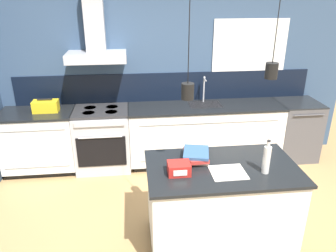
# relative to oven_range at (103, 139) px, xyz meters

# --- Properties ---
(ground_plane) EXTENTS (16.00, 16.00, 0.00)m
(ground_plane) POSITION_rel_oven_range_xyz_m (0.97, -1.69, -0.46)
(ground_plane) COLOR tan
(ground_plane) RESTS_ON ground
(wall_back) EXTENTS (5.60, 2.22, 2.60)m
(wall_back) POSITION_rel_oven_range_xyz_m (0.91, 0.32, 0.90)
(wall_back) COLOR #354C6B
(wall_back) RESTS_ON ground_plane
(counter_run_left) EXTENTS (1.02, 0.64, 0.91)m
(counter_run_left) POSITION_rel_oven_range_xyz_m (-0.89, 0.01, 0.01)
(counter_run_left) COLOR black
(counter_run_left) RESTS_ON ground_plane
(counter_run_sink) EXTENTS (2.28, 0.64, 1.30)m
(counter_run_sink) POSITION_rel_oven_range_xyz_m (1.52, 0.01, 0.01)
(counter_run_sink) COLOR black
(counter_run_sink) RESTS_ON ground_plane
(oven_range) EXTENTS (0.78, 0.66, 0.91)m
(oven_range) POSITION_rel_oven_range_xyz_m (0.00, 0.00, 0.00)
(oven_range) COLOR #B5B5BA
(oven_range) RESTS_ON ground_plane
(dishwasher) EXTENTS (0.62, 0.65, 0.91)m
(dishwasher) POSITION_rel_oven_range_xyz_m (2.96, 0.00, 0.00)
(dishwasher) COLOR #4C4C51
(dishwasher) RESTS_ON ground_plane
(kitchen_island) EXTENTS (1.46, 0.86, 0.91)m
(kitchen_island) POSITION_rel_oven_range_xyz_m (1.29, -1.77, 0.00)
(kitchen_island) COLOR black
(kitchen_island) RESTS_ON ground_plane
(bottle_on_island) EXTENTS (0.07, 0.07, 0.33)m
(bottle_on_island) POSITION_rel_oven_range_xyz_m (1.65, -1.92, 0.60)
(bottle_on_island) COLOR silver
(bottle_on_island) RESTS_ON kitchen_island
(book_stack) EXTENTS (0.30, 0.35, 0.10)m
(book_stack) POSITION_rel_oven_range_xyz_m (1.06, -1.60, 0.51)
(book_stack) COLOR beige
(book_stack) RESTS_ON kitchen_island
(red_supply_box) EXTENTS (0.21, 0.17, 0.11)m
(red_supply_box) POSITION_rel_oven_range_xyz_m (0.85, -1.85, 0.51)
(red_supply_box) COLOR red
(red_supply_box) RESTS_ON kitchen_island
(paper_pile) EXTENTS (0.33, 0.29, 0.01)m
(paper_pile) POSITION_rel_oven_range_xyz_m (1.31, -1.88, 0.46)
(paper_pile) COLOR silver
(paper_pile) RESTS_ON kitchen_island
(yellow_toolbox) EXTENTS (0.34, 0.18, 0.19)m
(yellow_toolbox) POSITION_rel_oven_range_xyz_m (-0.74, 0.00, 0.54)
(yellow_toolbox) COLOR gold
(yellow_toolbox) RESTS_ON counter_run_left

